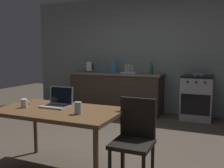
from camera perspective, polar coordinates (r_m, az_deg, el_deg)
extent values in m
plane|color=#473D33|center=(3.68, -4.91, -14.52)|extent=(12.00, 12.00, 0.00)
cube|color=gray|center=(5.84, 10.23, 6.65)|extent=(6.40, 0.10, 2.65)
cube|color=#382D23|center=(5.84, 0.95, -2.06)|extent=(2.10, 0.60, 0.86)
cube|color=#66605B|center=(5.79, 0.96, 2.35)|extent=(2.16, 0.64, 0.04)
cube|color=gray|center=(5.43, 18.60, -3.12)|extent=(0.60, 0.60, 0.86)
cube|color=black|center=(5.37, 18.79, 1.62)|extent=(0.60, 0.60, 0.04)
cube|color=black|center=(5.14, 18.28, -4.46)|extent=(0.54, 0.01, 0.40)
cylinder|color=black|center=(5.08, 16.66, 0.51)|extent=(0.04, 0.02, 0.04)
cylinder|color=black|center=(5.07, 18.46, 0.42)|extent=(0.04, 0.02, 0.04)
cylinder|color=black|center=(5.06, 20.26, 0.34)|extent=(0.04, 0.02, 0.04)
cube|color=brown|center=(2.87, -11.94, -6.00)|extent=(1.39, 0.81, 0.04)
cylinder|color=brown|center=(2.40, -3.67, -17.77)|extent=(0.05, 0.05, 0.69)
cylinder|color=brown|center=(3.61, -16.94, -9.48)|extent=(0.05, 0.05, 0.69)
cylinder|color=brown|center=(2.98, 2.49, -12.70)|extent=(0.05, 0.05, 0.69)
cube|color=black|center=(2.60, 4.57, -13.39)|extent=(0.40, 0.40, 0.04)
cube|color=black|center=(2.70, 5.86, -7.55)|extent=(0.38, 0.04, 0.42)
cylinder|color=black|center=(2.89, 2.33, -16.19)|extent=(0.04, 0.04, 0.42)
cylinder|color=black|center=(2.80, 9.15, -17.09)|extent=(0.04, 0.04, 0.42)
cube|color=#99999E|center=(2.98, -12.67, -4.97)|extent=(0.32, 0.22, 0.02)
cube|color=black|center=(2.99, -12.51, -4.74)|extent=(0.28, 0.12, 0.00)
cube|color=#99999E|center=(3.06, -11.40, -2.48)|extent=(0.32, 0.03, 0.21)
cube|color=black|center=(3.05, -11.45, -2.51)|extent=(0.29, 0.02, 0.18)
cylinder|color=black|center=(6.09, -5.16, 2.84)|extent=(0.17, 0.17, 0.02)
cylinder|color=silver|center=(6.08, -5.17, 3.92)|extent=(0.16, 0.16, 0.21)
cylinder|color=silver|center=(6.08, -5.18, 4.98)|extent=(0.10, 0.10, 0.02)
cube|color=black|center=(6.04, -4.38, 4.00)|extent=(0.02, 0.02, 0.15)
cylinder|color=#19592D|center=(5.47, 8.94, 3.10)|extent=(0.08, 0.08, 0.17)
cone|color=#19592D|center=(5.46, 8.97, 4.31)|extent=(0.08, 0.08, 0.06)
cylinder|color=black|center=(5.46, 8.97, 4.73)|extent=(0.04, 0.04, 0.02)
cylinder|color=gray|center=(5.35, 18.98, 1.87)|extent=(0.24, 0.24, 0.01)
torus|color=gray|center=(5.34, 18.99, 2.20)|extent=(0.26, 0.26, 0.02)
cylinder|color=black|center=(5.14, 18.80, 1.84)|extent=(0.02, 0.18, 0.02)
cylinder|color=silver|center=(3.05, -19.25, -4.15)|extent=(0.07, 0.07, 0.10)
torus|color=silver|center=(3.02, -18.59, -4.14)|extent=(0.05, 0.01, 0.05)
cylinder|color=#99B7C6|center=(2.60, -7.66, -5.40)|extent=(0.08, 0.08, 0.13)
cube|color=#3372B2|center=(5.83, 0.35, 3.89)|extent=(0.13, 0.05, 0.26)
cube|color=silver|center=(5.67, 4.00, 2.60)|extent=(0.34, 0.26, 0.03)
cylinder|color=white|center=(5.69, 3.34, 3.67)|extent=(0.04, 0.18, 0.18)
cylinder|color=white|center=(5.66, 4.01, 3.66)|extent=(0.04, 0.18, 0.18)
cylinder|color=white|center=(5.64, 4.68, 3.64)|extent=(0.04, 0.18, 0.18)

